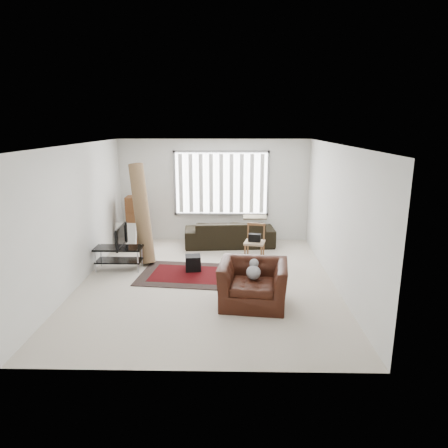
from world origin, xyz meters
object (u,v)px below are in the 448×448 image
object	(u,v)px
tv_stand	(119,253)
side_chair	(255,240)
moving_boxes	(137,224)
armchair	(253,280)
sofa	(230,229)

from	to	relation	value
tv_stand	side_chair	bearing A→B (deg)	13.77
moving_boxes	armchair	bearing A→B (deg)	-49.82
side_chair	armchair	distance (m)	2.38
moving_boxes	side_chair	xyz separation A→B (m)	(2.95, -0.93, -0.15)
moving_boxes	sofa	size ratio (longest dim) A/B	0.57
side_chair	sofa	bearing A→B (deg)	130.73
side_chair	armchair	xyz separation A→B (m)	(-0.15, -2.37, -0.03)
tv_stand	armchair	xyz separation A→B (m)	(2.81, -1.65, 0.07)
sofa	side_chair	size ratio (longest dim) A/B	2.74
armchair	sofa	bearing A→B (deg)	103.96
tv_stand	sofa	xyz separation A→B (m)	(2.38, 1.81, 0.07)
tv_stand	sofa	distance (m)	2.99
tv_stand	armchair	world-z (taller)	armchair
side_chair	armchair	world-z (taller)	armchair
sofa	armchair	size ratio (longest dim) A/B	1.78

